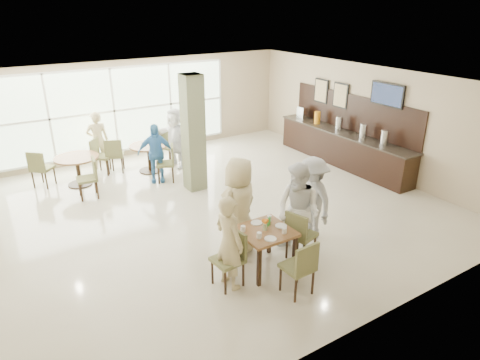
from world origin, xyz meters
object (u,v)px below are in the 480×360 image
adult_standing (98,140)px  main_table (265,235)px  teen_left (229,242)px  teen_far (239,206)px  round_table_right (149,152)px  teen_standing (312,198)px  teen_right (298,211)px  buffet_counter (343,145)px  adult_a (156,153)px  round_table_left (77,164)px  adult_b (175,138)px

adult_standing → main_table: bearing=107.6°
main_table → adult_standing: 6.48m
teen_left → teen_far: (0.69, 0.80, 0.12)m
main_table → teen_far: bearing=95.2°
round_table_right → teen_standing: teen_standing is taller
teen_left → teen_right: size_ratio=0.91×
main_table → round_table_right: same height
round_table_right → teen_right: 5.46m
round_table_right → buffet_counter: (4.83, -2.39, -0.00)m
round_table_right → teen_standing: bearing=-74.8°
buffet_counter → teen_standing: buffet_counter is taller
buffet_counter → teen_standing: (-3.46, -2.64, 0.27)m
teen_right → adult_a: bearing=176.6°
round_table_right → adult_standing: 1.45m
round_table_right → buffet_counter: bearing=-26.3°
teen_left → buffet_counter: bearing=-69.7°
adult_standing → teen_right: bearing=114.2°
main_table → round_table_left: bearing=108.4°
round_table_left → teen_standing: 6.02m
teen_standing → buffet_counter: bearing=134.1°
teen_left → adult_b: bearing=-24.8°
adult_standing → round_table_right: bearing=147.3°
round_table_left → teen_far: (1.76, -4.79, 0.34)m
round_table_left → adult_b: size_ratio=0.66×
buffet_counter → teen_right: size_ratio=2.67×
main_table → teen_left: size_ratio=0.54×
round_table_left → adult_a: adult_a is taller
round_table_left → round_table_right: size_ratio=1.06×
teen_far → teen_left: bearing=28.8°
round_table_right → adult_a: (-0.10, -0.78, 0.21)m
main_table → adult_b: adult_b is taller
teen_standing → adult_b: bearing=-166.5°
buffet_counter → round_table_left: bearing=160.0°
adult_b → teen_far: bearing=-24.9°
round_table_left → teen_standing: teen_standing is taller
teen_far → teen_standing: bearing=148.5°
round_table_right → teen_left: 5.60m
adult_standing → buffet_counter: bearing=159.0°
buffet_counter → teen_far: buffet_counter is taller
main_table → teen_left: teen_left is taller
main_table → buffet_counter: 5.75m
round_table_right → teen_far: 4.76m
teen_right → teen_standing: (0.64, 0.37, -0.06)m
adult_a → adult_standing: (-0.97, 1.72, 0.04)m
round_table_right → teen_far: size_ratio=0.56×
buffet_counter → teen_standing: 4.36m
main_table → adult_b: bearing=81.5°
teen_left → teen_right: teen_right is taller
adult_a → teen_standing: bearing=-49.6°
adult_b → adult_standing: bearing=-132.0°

